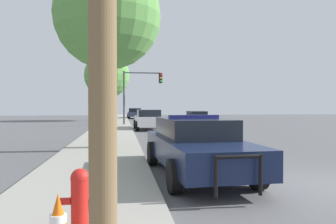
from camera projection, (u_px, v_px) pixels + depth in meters
The scene contains 11 objects.
ground_plane at pixel (316, 185), 7.39m from camera, with size 110.00×110.00×0.00m, color #565659.
sidewalk_left at pixel (85, 190), 6.67m from camera, with size 3.00×110.00×0.13m.
police_car at pixel (196, 145), 8.47m from camera, with size 2.26×5.40×1.55m.
fire_hydrant at pixel (80, 198), 4.32m from camera, with size 0.57×0.25×0.84m.
traffic_light at pixel (140, 87), 29.19m from camera, with size 3.49×0.35×4.74m.
car_background_midblock at pixel (148, 119), 24.20m from camera, with size 2.09×4.14×1.49m.
car_background_oncoming at pixel (197, 118), 29.31m from camera, with size 1.93×4.31×1.29m.
car_background_distant at pixel (135, 113), 44.99m from camera, with size 2.32×4.49×1.43m.
tree_sidewalk_far at pixel (107, 75), 38.47m from camera, with size 5.31×5.31×7.88m.
tree_sidewalk_near at pixel (108, 17), 12.98m from camera, with size 4.23×4.23×7.34m.
traffic_cone at pixel (58, 221), 3.79m from camera, with size 0.35×0.35×0.65m.
Camera 1 is at (-4.34, -6.81, 1.80)m, focal length 35.00 mm.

